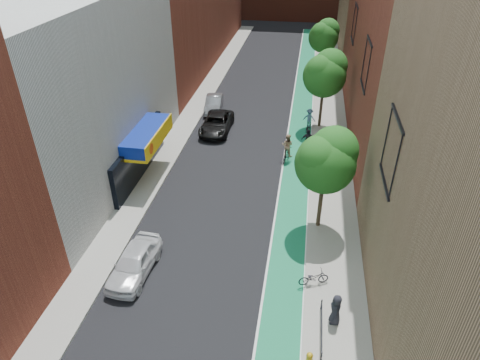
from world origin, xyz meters
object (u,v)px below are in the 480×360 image
at_px(cyclist_lane_mid, 308,145).
at_px(fire_hydrant, 309,359).
at_px(parked_car_black, 217,123).
at_px(parked_car_white, 134,262).
at_px(pedestrian, 336,309).
at_px(cyclist_lane_near, 287,150).
at_px(cyclist_lane_far, 309,121).
at_px(parked_car_silver, 214,104).

xyz_separation_m(cyclist_lane_mid, fire_hydrant, (0.60, -18.38, -0.25)).
distance_m(parked_car_black, fire_hydrant, 22.90).
xyz_separation_m(parked_car_white, pedestrian, (10.13, -1.67, 0.23)).
xyz_separation_m(parked_car_white, cyclist_lane_near, (6.94, 13.14, 0.17)).
distance_m(cyclist_lane_near, pedestrian, 15.14).
xyz_separation_m(cyclist_lane_near, cyclist_lane_far, (1.50, 5.49, -0.02)).
relative_size(parked_car_white, cyclist_lane_near, 2.01).
distance_m(cyclist_lane_mid, pedestrian, 16.04).
bearing_deg(cyclist_lane_near, cyclist_lane_far, -91.18).
bearing_deg(fire_hydrant, cyclist_lane_near, 96.95).
relative_size(parked_car_white, pedestrian, 2.65).
bearing_deg(pedestrian, cyclist_lane_far, -179.93).
height_order(parked_car_white, parked_car_black, parked_car_white).
height_order(parked_car_white, parked_car_silver, parked_car_white).
height_order(parked_car_silver, cyclist_lane_near, cyclist_lane_near).
relative_size(parked_car_black, fire_hydrant, 6.40).
xyz_separation_m(cyclist_lane_near, cyclist_lane_mid, (1.50, 1.15, -0.09)).
relative_size(parked_car_black, cyclist_lane_mid, 2.41).
relative_size(parked_car_silver, pedestrian, 2.55).
distance_m(cyclist_lane_near, cyclist_lane_far, 5.69).
bearing_deg(cyclist_lane_mid, parked_car_white, 58.85).
xyz_separation_m(cyclist_lane_mid, pedestrian, (1.68, -15.95, 0.14)).
relative_size(parked_car_black, cyclist_lane_far, 2.59).
xyz_separation_m(parked_car_white, parked_car_silver, (-0.46, 21.56, -0.05)).
height_order(parked_car_white, fire_hydrant, parked_car_white).
bearing_deg(cyclist_lane_near, fire_hydrant, 111.04).
xyz_separation_m(parked_car_white, cyclist_lane_far, (8.44, 18.63, 0.15)).
xyz_separation_m(parked_car_silver, fire_hydrant, (9.51, -25.65, -0.11)).
relative_size(parked_car_black, pedestrian, 3.13).
relative_size(parked_car_white, cyclist_lane_mid, 2.04).
xyz_separation_m(parked_car_black, fire_hydrant, (8.34, -21.33, -0.13)).
bearing_deg(cyclist_lane_near, parked_car_silver, -34.56).
bearing_deg(cyclist_lane_mid, cyclist_lane_far, -90.56).
bearing_deg(parked_car_white, parked_car_silver, 94.22).
bearing_deg(pedestrian, parked_car_silver, -160.15).
bearing_deg(parked_car_white, cyclist_lane_mid, 62.39).
height_order(parked_car_white, pedestrian, pedestrian).
xyz_separation_m(parked_car_silver, cyclist_lane_far, (8.91, -2.93, 0.20)).
bearing_deg(fire_hydrant, parked_car_white, 155.63).
distance_m(parked_car_black, cyclist_lane_far, 7.86).
distance_m(parked_car_white, cyclist_lane_mid, 16.59).
bearing_deg(fire_hydrant, cyclist_lane_mid, 91.87).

